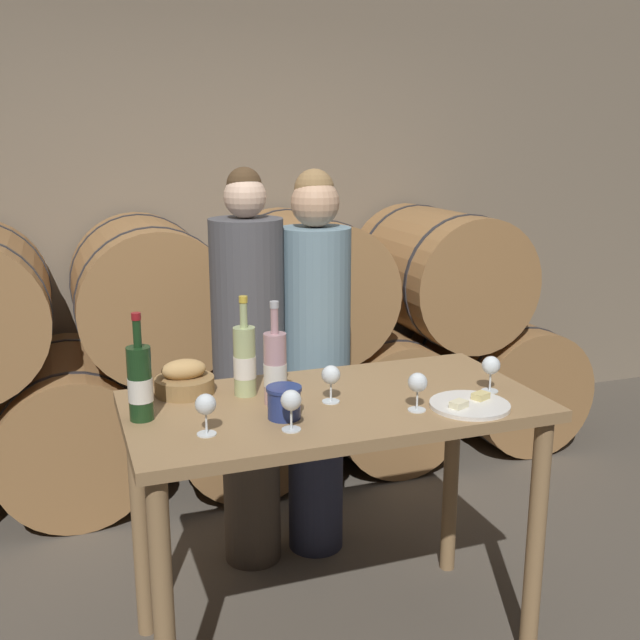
{
  "coord_description": "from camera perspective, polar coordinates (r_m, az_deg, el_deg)",
  "views": [
    {
      "loc": [
        -0.86,
        -2.26,
        1.83
      ],
      "look_at": [
        0.0,
        0.14,
        1.2
      ],
      "focal_mm": 42.0,
      "sensor_mm": 36.0,
      "label": 1
    }
  ],
  "objects": [
    {
      "name": "tasting_table",
      "position": [
        2.62,
        1.06,
        -9.2
      ],
      "size": [
        1.41,
        0.71,
        0.95
      ],
      "color": "#99754C",
      "rests_on": "ground_plane"
    },
    {
      "name": "wine_glass_left",
      "position": [
        2.29,
        -2.22,
        -6.25
      ],
      "size": [
        0.06,
        0.06,
        0.13
      ],
      "color": "white",
      "rests_on": "tasting_table"
    },
    {
      "name": "person_left",
      "position": [
        3.16,
        -5.43,
        -3.71
      ],
      "size": [
        0.3,
        0.3,
        1.71
      ],
      "color": "#4C4238",
      "rests_on": "ground_plane"
    },
    {
      "name": "wine_bottle_white",
      "position": [
        2.6,
        -5.76,
        -3.1
      ],
      "size": [
        0.08,
        0.08,
        0.35
      ],
      "color": "#ADBC7F",
      "rests_on": "tasting_table"
    },
    {
      "name": "person_right",
      "position": [
        3.24,
        -0.35,
        -3.09
      ],
      "size": [
        0.3,
        0.3,
        1.7
      ],
      "color": "#2D334C",
      "rests_on": "ground_plane"
    },
    {
      "name": "stone_wall_back",
      "position": [
        4.55,
        -8.92,
        10.78
      ],
      "size": [
        10.0,
        0.12,
        3.2
      ],
      "color": "gray",
      "rests_on": "ground_plane"
    },
    {
      "name": "bread_basket",
      "position": [
        2.66,
        -10.3,
        -4.57
      ],
      "size": [
        0.21,
        0.21,
        0.12
      ],
      "color": "olive",
      "rests_on": "tasting_table"
    },
    {
      "name": "wine_glass_right",
      "position": [
        2.47,
        7.45,
        -4.85
      ],
      "size": [
        0.06,
        0.06,
        0.13
      ],
      "color": "white",
      "rests_on": "tasting_table"
    },
    {
      "name": "wine_bottle_rose",
      "position": [
        2.51,
        -3.43,
        -3.68
      ],
      "size": [
        0.08,
        0.08,
        0.35
      ],
      "color": "#BC8E93",
      "rests_on": "tasting_table"
    },
    {
      "name": "wine_glass_far_left",
      "position": [
        2.28,
        -8.71,
        -6.49
      ],
      "size": [
        0.06,
        0.06,
        0.13
      ],
      "color": "white",
      "rests_on": "tasting_table"
    },
    {
      "name": "barrel_stack",
      "position": [
        4.12,
        -6.85,
        -2.61
      ],
      "size": [
        4.14,
        0.96,
        1.43
      ],
      "color": "#9E7042",
      "rests_on": "ground_plane"
    },
    {
      "name": "wine_glass_center",
      "position": [
        2.53,
        0.84,
        -4.31
      ],
      "size": [
        0.06,
        0.06,
        0.13
      ],
      "color": "white",
      "rests_on": "tasting_table"
    },
    {
      "name": "wine_bottle_red",
      "position": [
        2.43,
        -13.55,
        -4.68
      ],
      "size": [
        0.08,
        0.08,
        0.35
      ],
      "color": "#193819",
      "rests_on": "tasting_table"
    },
    {
      "name": "blue_crock",
      "position": [
        2.4,
        -2.76,
        -6.17
      ],
      "size": [
        0.11,
        0.11,
        0.1
      ],
      "color": "navy",
      "rests_on": "tasting_table"
    },
    {
      "name": "cheese_plate",
      "position": [
        2.56,
        11.33,
        -6.34
      ],
      "size": [
        0.27,
        0.27,
        0.04
      ],
      "color": "white",
      "rests_on": "tasting_table"
    },
    {
      "name": "wine_glass_far_right",
      "position": [
        2.7,
        12.9,
        -3.49
      ],
      "size": [
        0.06,
        0.06,
        0.13
      ],
      "color": "white",
      "rests_on": "tasting_table"
    }
  ]
}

